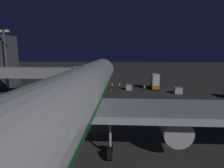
{
  "coord_description": "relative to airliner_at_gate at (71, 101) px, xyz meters",
  "views": [
    {
      "loc": [
        -5.46,
        27.53,
        10.96
      ],
      "look_at": [
        -3.0,
        -15.83,
        3.5
      ],
      "focal_mm": 31.28,
      "sensor_mm": 36.0,
      "label": 1
    }
  ],
  "objects": [
    {
      "name": "cargo_truck_aft",
      "position": [
        -14.6,
        -36.03,
        -3.57
      ],
      "size": [
        2.36,
        4.76,
        4.45
      ],
      "color": "orange",
      "rests_on": "ground_plane"
    },
    {
      "name": "ground_crew_by_belt_loader",
      "position": [
        -4.48,
        -36.25,
        -4.78
      ],
      "size": [
        0.4,
        0.4,
        1.74
      ],
      "color": "black",
      "rests_on": "ground_plane"
    },
    {
      "name": "traffic_cone_nose_port",
      "position": [
        -2.2,
        -33.83,
        -5.47
      ],
      "size": [
        0.36,
        0.36,
        0.55
      ],
      "primitive_type": "cone",
      "color": "orange",
      "rests_on": "ground_plane"
    },
    {
      "name": "ground_crew_near_nose_gear",
      "position": [
        -2.34,
        -35.45,
        -4.78
      ],
      "size": [
        0.4,
        0.4,
        1.74
      ],
      "color": "black",
      "rests_on": "ground_plane"
    },
    {
      "name": "airliner_at_gate",
      "position": [
        0.0,
        0.0,
        0.0
      ],
      "size": [
        55.51,
        70.39,
        20.41
      ],
      "color": "silver",
      "rests_on": "ground_plane"
    },
    {
      "name": "traffic_cone_nose_starboard",
      "position": [
        2.2,
        -33.83,
        -5.47
      ],
      "size": [
        0.36,
        0.36,
        0.55
      ],
      "primitive_type": "cone",
      "color": "orange",
      "rests_on": "ground_plane"
    },
    {
      "name": "apron_floodlight_mast",
      "position": [
        25.5,
        -30.69,
        3.79
      ],
      "size": [
        2.9,
        0.5,
        16.25
      ],
      "color": "#59595E",
      "rests_on": "ground_plane"
    },
    {
      "name": "ground_plane",
      "position": [
        -0.0,
        -8.01,
        -5.74
      ],
      "size": [
        320.0,
        320.0,
        0.0
      ],
      "primitive_type": "plane",
      "color": "#383533"
    },
    {
      "name": "baggage_container_mid_row",
      "position": [
        -7.14,
        -34.72,
        -5.0
      ],
      "size": [
        1.57,
        1.8,
        1.48
      ],
      "primitive_type": "cube",
      "color": "#B7BABF",
      "rests_on": "ground_plane"
    },
    {
      "name": "ground_crew_marshaller_fwd",
      "position": [
        -11.29,
        -32.69,
        -4.75
      ],
      "size": [
        0.4,
        0.4,
        1.8
      ],
      "color": "black",
      "rests_on": "ground_plane"
    },
    {
      "name": "jet_bridge",
      "position": [
        12.74,
        -24.81,
        0.09
      ],
      "size": [
        23.95,
        3.4,
        7.37
      ],
      "color": "#9E9E99",
      "rests_on": "ground_plane"
    },
    {
      "name": "baggage_container_spare",
      "position": [
        -19.71,
        -30.66,
        -4.95
      ],
      "size": [
        1.88,
        1.74,
        1.58
      ],
      "primitive_type": "cube",
      "color": "#B7BABF",
      "rests_on": "ground_plane"
    }
  ]
}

